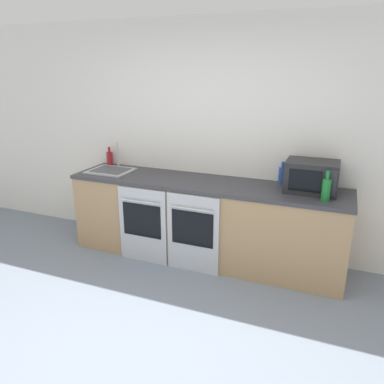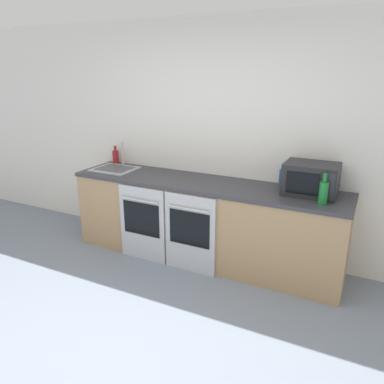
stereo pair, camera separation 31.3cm
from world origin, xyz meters
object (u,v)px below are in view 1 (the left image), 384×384
microwave (312,176)px  sink (111,170)px  bottle_green (326,189)px  oven_left (143,225)px  bottle_blue (282,175)px  bottle_red (110,158)px  oven_right (193,234)px

microwave → sink: sink is taller
bottle_green → sink: 2.44m
oven_left → bottle_green: bottle_green is taller
bottle_blue → bottle_red: bottle_blue is taller
oven_left → bottle_green: (1.83, 0.18, 0.58)m
sink → microwave: bearing=2.0°
bottle_red → microwave: bearing=-4.2°
oven_left → bottle_red: (-0.78, 0.60, 0.56)m
microwave → bottle_green: microwave is taller
bottle_red → bottle_green: bearing=-9.0°
bottle_blue → microwave: bearing=-29.4°
bottle_green → sink: bearing=176.4°
oven_left → oven_right: bearing=0.0°
bottle_blue → sink: size_ratio=0.47×
bottle_red → bottle_green: size_ratio=0.80×
bottle_red → oven_left: bearing=-37.4°
oven_left → oven_right: 0.59m
oven_left → microwave: bearing=14.0°
bottle_red → oven_right: bearing=-23.5°
bottle_blue → bottle_green: size_ratio=0.82×
microwave → bottle_blue: microwave is taller
oven_right → bottle_blue: 1.13m
bottle_red → bottle_green: bottle_green is taller
bottle_blue → sink: (-1.97, -0.25, -0.08)m
microwave → bottle_blue: size_ratio=2.13×
bottle_red → sink: (0.19, -0.26, -0.07)m
bottle_blue → bottle_green: bearing=-41.5°
bottle_red → bottle_green: (2.62, -0.41, 0.02)m
oven_left → sink: sink is taller
microwave → bottle_blue: bearing=150.6°
bottle_green → sink: (-2.43, 0.15, -0.10)m
oven_right → bottle_green: 1.38m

